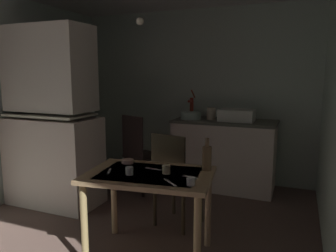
# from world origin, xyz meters

# --- Properties ---
(ground_plane) EXTENTS (4.43, 4.43, 0.00)m
(ground_plane) POSITION_xyz_m (0.00, 0.00, 0.00)
(ground_plane) COLOR brown
(wall_back) EXTENTS (3.53, 0.10, 2.42)m
(wall_back) POSITION_xyz_m (0.00, 1.76, 1.21)
(wall_back) COLOR silver
(wall_back) RESTS_ON ground
(wall_left) EXTENTS (0.10, 3.52, 2.42)m
(wall_left) POSITION_xyz_m (-1.77, 0.00, 1.21)
(wall_left) COLOR silver
(wall_left) RESTS_ON ground
(hutch_cabinet) EXTENTS (1.06, 0.56, 2.04)m
(hutch_cabinet) POSITION_xyz_m (-1.17, 0.11, 0.96)
(hutch_cabinet) COLOR beige
(hutch_cabinet) RESTS_ON ground
(counter_cabinet) EXTENTS (1.33, 0.64, 0.91)m
(counter_cabinet) POSITION_xyz_m (0.55, 1.39, 0.46)
(counter_cabinet) COLOR beige
(counter_cabinet) RESTS_ON ground
(sink_basin) EXTENTS (0.44, 0.34, 0.15)m
(sink_basin) POSITION_xyz_m (0.71, 1.39, 0.99)
(sink_basin) COLOR white
(sink_basin) RESTS_ON counter_cabinet
(hand_pump) EXTENTS (0.05, 0.27, 0.39)m
(hand_pump) POSITION_xyz_m (0.08, 1.43, 1.08)
(hand_pump) COLOR maroon
(hand_pump) RESTS_ON counter_cabinet
(mixing_bowl_counter) EXTENTS (0.28, 0.28, 0.10)m
(mixing_bowl_counter) POSITION_xyz_m (0.10, 1.34, 0.96)
(mixing_bowl_counter) COLOR #ADD1C1
(mixing_bowl_counter) RESTS_ON counter_cabinet
(stoneware_crock) EXTENTS (0.12, 0.12, 0.16)m
(stoneware_crock) POSITION_xyz_m (0.36, 1.41, 0.99)
(stoneware_crock) COLOR beige
(stoneware_crock) RESTS_ON counter_cabinet
(dining_table) EXTENTS (1.10, 0.81, 0.72)m
(dining_table) POSITION_xyz_m (0.35, -0.50, 0.61)
(dining_table) COLOR tan
(dining_table) RESTS_ON ground
(chair_far_side) EXTENTS (0.48, 0.48, 0.95)m
(chair_far_side) POSITION_xyz_m (0.35, 0.07, 0.50)
(chair_far_side) COLOR #382B1B
(chair_far_side) RESTS_ON ground
(chair_by_counter) EXTENTS (0.52, 0.52, 1.00)m
(chair_by_counter) POSITION_xyz_m (-0.42, 0.81, 0.53)
(chair_by_counter) COLOR #322620
(chair_by_counter) RESTS_ON ground
(serving_bowl_wide) EXTENTS (0.11, 0.11, 0.03)m
(serving_bowl_wide) POSITION_xyz_m (0.05, -0.31, 0.74)
(serving_bowl_wide) COLOR tan
(serving_bowl_wide) RESTS_ON dining_table
(teacup_mint) EXTENTS (0.06, 0.06, 0.06)m
(teacup_mint) POSITION_xyz_m (0.23, -0.60, 0.75)
(teacup_mint) COLOR white
(teacup_mint) RESTS_ON dining_table
(teacup_cream) EXTENTS (0.06, 0.06, 0.06)m
(teacup_cream) POSITION_xyz_m (0.76, -0.65, 0.75)
(teacup_cream) COLOR white
(teacup_cream) RESTS_ON dining_table
(mug_tall) EXTENTS (0.07, 0.07, 0.07)m
(mug_tall) POSITION_xyz_m (0.49, -0.46, 0.76)
(mug_tall) COLOR beige
(mug_tall) RESTS_ON dining_table
(glass_bottle) EXTENTS (0.08, 0.08, 0.27)m
(glass_bottle) POSITION_xyz_m (0.76, -0.25, 0.83)
(glass_bottle) COLOR olive
(glass_bottle) RESTS_ON dining_table
(table_knife) EXTENTS (0.15, 0.13, 0.00)m
(table_knife) POSITION_xyz_m (0.60, -0.66, 0.72)
(table_knife) COLOR silver
(table_knife) RESTS_ON dining_table
(teaspoon_near_bowl) EXTENTS (0.07, 0.13, 0.00)m
(teaspoon_near_bowl) POSITION_xyz_m (0.03, -0.60, 0.72)
(teaspoon_near_bowl) COLOR beige
(teaspoon_near_bowl) RESTS_ON dining_table
(teaspoon_by_cup) EXTENTS (0.16, 0.04, 0.00)m
(teaspoon_by_cup) POSITION_xyz_m (0.34, -0.39, 0.72)
(teaspoon_by_cup) COLOR beige
(teaspoon_by_cup) RESTS_ON dining_table
(serving_spoon) EXTENTS (0.13, 0.04, 0.00)m
(serving_spoon) POSITION_xyz_m (0.70, -0.49, 0.72)
(serving_spoon) COLOR beige
(serving_spoon) RESTS_ON dining_table
(pendant_bulb) EXTENTS (0.08, 0.08, 0.08)m
(pendant_bulb) POSITION_xyz_m (-0.10, 0.25, 2.05)
(pendant_bulb) COLOR #F9EFCC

